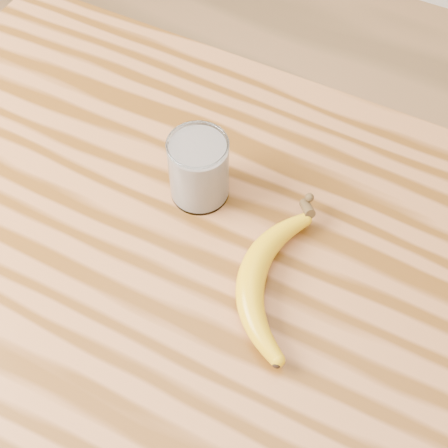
% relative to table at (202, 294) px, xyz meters
% --- Properties ---
extents(table, '(1.20, 0.80, 0.90)m').
position_rel_table_xyz_m(table, '(0.00, 0.00, 0.00)').
color(table, '#9E6033').
rests_on(table, ground).
extents(smoothie_glass, '(0.09, 0.09, 0.11)m').
position_rel_table_xyz_m(smoothie_glass, '(-0.05, 0.10, 0.18)').
color(smoothie_glass, white).
rests_on(smoothie_glass, table).
extents(banana, '(0.20, 0.35, 0.04)m').
position_rel_table_xyz_m(banana, '(0.09, -0.01, 0.15)').
color(banana, gold).
rests_on(banana, table).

